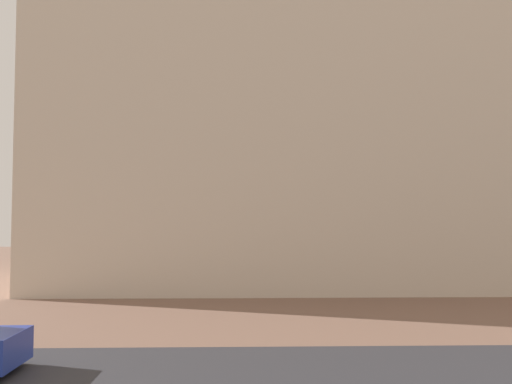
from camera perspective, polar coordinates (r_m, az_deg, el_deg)
The scene contains 1 object.
landmark_building at distance 33.23m, azimuth 3.77°, elevation 8.22°, with size 28.00×16.08×31.55m.
Camera 1 is at (-0.71, -1.43, 3.62)m, focal length 37.46 mm.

